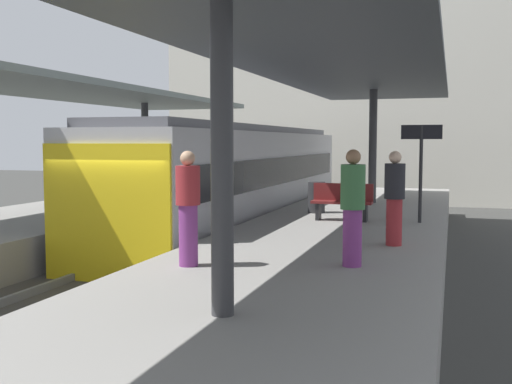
% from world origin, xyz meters
% --- Properties ---
extents(ground_plane, '(80.00, 80.00, 0.00)m').
position_xyz_m(ground_plane, '(0.00, 0.00, 0.00)').
color(ground_plane, '#383835').
extents(platform_right, '(4.40, 28.00, 1.00)m').
position_xyz_m(platform_right, '(3.80, 0.00, 0.50)').
color(platform_right, gray).
rests_on(platform_right, ground_plane).
extents(track_ballast, '(3.20, 28.00, 0.20)m').
position_xyz_m(track_ballast, '(0.00, 0.00, 0.10)').
color(track_ballast, '#423F3D').
rests_on(track_ballast, ground_plane).
extents(rail_near_side, '(0.08, 28.00, 0.14)m').
position_xyz_m(rail_near_side, '(-0.72, 0.00, 0.27)').
color(rail_near_side, slate).
rests_on(rail_near_side, track_ballast).
extents(rail_far_side, '(0.08, 28.00, 0.14)m').
position_xyz_m(rail_far_side, '(0.72, 0.00, 0.27)').
color(rail_far_side, slate).
rests_on(rail_far_side, track_ballast).
extents(commuter_train, '(2.78, 15.13, 3.10)m').
position_xyz_m(commuter_train, '(0.00, 6.54, 1.73)').
color(commuter_train, '#ADADB2').
rests_on(commuter_train, track_ballast).
extents(canopy_left, '(4.18, 21.00, 3.29)m').
position_xyz_m(canopy_left, '(-3.80, 1.40, 4.17)').
color(canopy_left, '#333335').
rests_on(canopy_left, platform_left).
extents(canopy_right, '(4.18, 21.00, 3.54)m').
position_xyz_m(canopy_right, '(3.80, 1.40, 4.41)').
color(canopy_right, '#333335').
rests_on(canopy_right, platform_right).
extents(platform_bench, '(1.40, 0.41, 0.86)m').
position_xyz_m(platform_bench, '(3.66, 3.28, 1.46)').
color(platform_bench, black).
rests_on(platform_bench, platform_right).
extents(platform_sign, '(0.90, 0.08, 2.21)m').
position_xyz_m(platform_sign, '(5.41, 3.42, 2.62)').
color(platform_sign, '#262628').
rests_on(platform_sign, platform_right).
extents(litter_bin, '(0.44, 0.44, 0.80)m').
position_xyz_m(litter_bin, '(2.75, 4.64, 1.40)').
color(litter_bin, '#2D2D30').
rests_on(litter_bin, platform_right).
extents(passenger_near_bench, '(0.36, 0.36, 1.72)m').
position_xyz_m(passenger_near_bench, '(4.71, -1.94, 1.89)').
color(passenger_near_bench, '#7A337A').
rests_on(passenger_near_bench, platform_right).
extents(passenger_mid_platform, '(0.36, 0.36, 1.67)m').
position_xyz_m(passenger_mid_platform, '(5.13, 0.12, 1.87)').
color(passenger_mid_platform, maroon).
rests_on(passenger_mid_platform, platform_right).
extents(passenger_far_end, '(0.36, 0.36, 1.70)m').
position_xyz_m(passenger_far_end, '(2.40, -2.65, 1.88)').
color(passenger_far_end, '#7A337A').
rests_on(passenger_far_end, platform_right).
extents(station_building_backdrop, '(18.00, 6.00, 11.00)m').
position_xyz_m(station_building_backdrop, '(1.61, 20.00, 5.50)').
color(station_building_backdrop, beige).
rests_on(station_building_backdrop, ground_plane).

